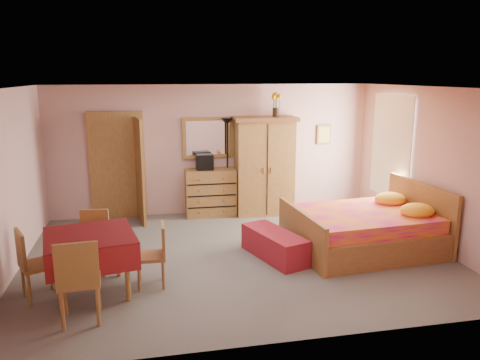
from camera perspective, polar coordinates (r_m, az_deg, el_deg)
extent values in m
plane|color=#645E58|center=(7.46, -0.29, -9.18)|extent=(6.50, 6.50, 0.00)
plane|color=brown|center=(6.93, -0.32, 11.20)|extent=(6.50, 6.50, 0.00)
cube|color=tan|center=(9.50, -3.26, 3.72)|extent=(6.50, 0.10, 2.60)
cube|color=tan|center=(4.74, 5.65, -5.60)|extent=(6.50, 0.10, 2.60)
cube|color=tan|center=(7.20, -26.56, -0.53)|extent=(0.10, 5.00, 2.60)
cube|color=tan|center=(8.34, 22.18, 1.52)|extent=(0.10, 5.00, 2.60)
cube|color=#9E6B35|center=(9.44, -14.70, 1.57)|extent=(1.06, 0.12, 2.15)
cube|color=white|center=(9.30, 18.00, 3.85)|extent=(0.08, 1.40, 1.95)
cube|color=#D8BF59|center=(10.05, 10.19, 5.47)|extent=(0.30, 0.04, 0.40)
cube|color=olive|center=(9.43, -3.62, -1.51)|extent=(1.01, 0.52, 0.94)
cube|color=white|center=(9.43, -3.89, 5.18)|extent=(1.04, 0.11, 0.82)
cube|color=black|center=(9.28, -4.33, 2.21)|extent=(0.33, 0.25, 0.31)
cube|color=black|center=(9.49, -1.53, 1.71)|extent=(0.29, 0.29, 1.94)
cube|color=olive|center=(9.42, 2.98, 1.70)|extent=(1.28, 0.69, 1.97)
cube|color=gold|center=(9.39, 4.41, 9.17)|extent=(0.19, 0.19, 0.48)
cube|color=#D21470|center=(7.81, 14.75, -4.56)|extent=(2.38, 1.94, 1.04)
cube|color=maroon|center=(7.33, 4.21, -7.88)|extent=(0.83, 1.33, 0.42)
cube|color=maroon|center=(6.42, -17.67, -9.72)|extent=(1.28, 1.28, 0.80)
cube|color=#9D6935|center=(5.74, -18.99, -11.35)|extent=(0.50, 0.50, 1.02)
cube|color=#8F5E30|center=(7.03, -17.49, -7.33)|extent=(0.45, 0.45, 0.89)
cube|color=olive|center=(6.48, -23.31, -9.36)|extent=(0.56, 0.56, 0.93)
cube|color=#915C31|center=(6.43, -10.85, -9.02)|extent=(0.39, 0.39, 0.85)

